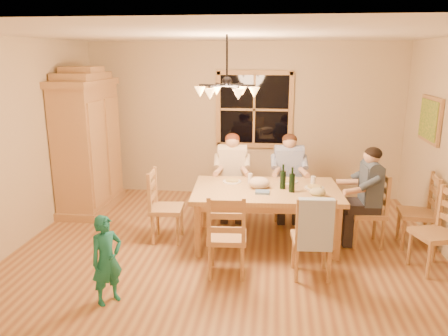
# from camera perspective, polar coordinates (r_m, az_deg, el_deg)

# --- Properties ---
(floor) EXTENTS (5.50, 5.50, 0.00)m
(floor) POSITION_cam_1_polar(r_m,az_deg,el_deg) (5.74, 0.34, -10.97)
(floor) COLOR #915934
(floor) RESTS_ON ground
(ceiling) EXTENTS (5.50, 5.00, 0.02)m
(ceiling) POSITION_cam_1_polar(r_m,az_deg,el_deg) (5.18, 0.39, 17.06)
(ceiling) COLOR white
(ceiling) RESTS_ON wall_back
(wall_back) EXTENTS (5.50, 0.02, 2.70)m
(wall_back) POSITION_cam_1_polar(r_m,az_deg,el_deg) (7.75, 2.47, 6.21)
(wall_back) COLOR #CBB490
(wall_back) RESTS_ON floor
(wall_left) EXTENTS (0.02, 5.00, 2.70)m
(wall_left) POSITION_cam_1_polar(r_m,az_deg,el_deg) (6.23, -25.67, 2.73)
(wall_left) COLOR #CBB490
(wall_left) RESTS_ON floor
(window) EXTENTS (1.30, 0.06, 1.30)m
(window) POSITION_cam_1_polar(r_m,az_deg,el_deg) (7.68, 3.96, 7.62)
(window) COLOR black
(window) RESTS_ON wall_back
(painting) EXTENTS (0.06, 0.78, 0.64)m
(painting) POSITION_cam_1_polar(r_m,az_deg,el_deg) (6.75, 25.30, 5.74)
(painting) COLOR #A87348
(painting) RESTS_ON wall_right
(chandelier) EXTENTS (0.77, 0.68, 0.71)m
(chandelier) POSITION_cam_1_polar(r_m,az_deg,el_deg) (5.19, 0.38, 10.18)
(chandelier) COLOR black
(chandelier) RESTS_ON ceiling
(armoire) EXTENTS (0.66, 1.40, 2.30)m
(armoire) POSITION_cam_1_polar(r_m,az_deg,el_deg) (7.39, -17.32, 2.84)
(armoire) COLOR #A87348
(armoire) RESTS_ON floor
(dining_table) EXTENTS (2.00, 1.31, 0.76)m
(dining_table) POSITION_cam_1_polar(r_m,az_deg,el_deg) (5.83, 5.53, -3.61)
(dining_table) COLOR #AF7C4E
(dining_table) RESTS_ON floor
(chair_far_left) EXTENTS (0.47, 0.45, 0.99)m
(chair_far_left) POSITION_cam_1_polar(r_m,az_deg,el_deg) (6.80, 1.07, -4.04)
(chair_far_left) COLOR #A87A4A
(chair_far_left) RESTS_ON floor
(chair_far_right) EXTENTS (0.47, 0.45, 0.99)m
(chair_far_right) POSITION_cam_1_polar(r_m,az_deg,el_deg) (6.83, 8.28, -4.12)
(chair_far_right) COLOR #A87A4A
(chair_far_right) RESTS_ON floor
(chair_near_left) EXTENTS (0.47, 0.45, 0.99)m
(chair_near_left) POSITION_cam_1_polar(r_m,az_deg,el_deg) (5.12, 0.38, -10.56)
(chair_near_left) COLOR #A87A4A
(chair_near_left) RESTS_ON floor
(chair_near_right) EXTENTS (0.47, 0.45, 0.99)m
(chair_near_right) POSITION_cam_1_polar(r_m,az_deg,el_deg) (5.17, 11.30, -10.59)
(chair_near_right) COLOR #A87A4A
(chair_near_right) RESTS_ON floor
(chair_end_left) EXTENTS (0.45, 0.47, 0.99)m
(chair_end_left) POSITION_cam_1_polar(r_m,az_deg,el_deg) (6.04, -7.42, -6.63)
(chair_end_left) COLOR #A87A4A
(chair_end_left) RESTS_ON floor
(chair_end_right) EXTENTS (0.45, 0.47, 0.99)m
(chair_end_right) POSITION_cam_1_polar(r_m,az_deg,el_deg) (6.16, 18.06, -6.82)
(chair_end_right) COLOR #A87A4A
(chair_end_right) RESTS_ON floor
(adult_woman) EXTENTS (0.41, 0.44, 0.87)m
(adult_woman) POSITION_cam_1_polar(r_m,az_deg,el_deg) (6.65, 1.09, 0.35)
(adult_woman) COLOR beige
(adult_woman) RESTS_ON floor
(adult_plaid_man) EXTENTS (0.41, 0.44, 0.87)m
(adult_plaid_man) POSITION_cam_1_polar(r_m,az_deg,el_deg) (6.68, 8.45, 0.25)
(adult_plaid_man) COLOR #384F9A
(adult_plaid_man) RESTS_ON floor
(adult_slate_man) EXTENTS (0.44, 0.41, 0.87)m
(adult_slate_man) POSITION_cam_1_polar(r_m,az_deg,el_deg) (5.99, 18.46, -2.02)
(adult_slate_man) COLOR #3A485D
(adult_slate_man) RESTS_ON floor
(towel) EXTENTS (0.39, 0.13, 0.58)m
(towel) POSITION_cam_1_polar(r_m,az_deg,el_deg) (4.84, 11.85, -7.28)
(towel) COLOR #ACC6E9
(towel) RESTS_ON chair_near_right
(wine_bottle_a) EXTENTS (0.08, 0.08, 0.33)m
(wine_bottle_a) POSITION_cam_1_polar(r_m,az_deg,el_deg) (5.77, 7.71, -1.13)
(wine_bottle_a) COLOR black
(wine_bottle_a) RESTS_ON dining_table
(wine_bottle_b) EXTENTS (0.08, 0.08, 0.33)m
(wine_bottle_b) POSITION_cam_1_polar(r_m,az_deg,el_deg) (5.66, 8.88, -1.51)
(wine_bottle_b) COLOR black
(wine_bottle_b) RESTS_ON dining_table
(plate_woman) EXTENTS (0.26, 0.26, 0.02)m
(plate_woman) POSITION_cam_1_polar(r_m,az_deg,el_deg) (6.06, 1.06, -1.78)
(plate_woman) COLOR white
(plate_woman) RESTS_ON dining_table
(plate_plaid) EXTENTS (0.26, 0.26, 0.02)m
(plate_plaid) POSITION_cam_1_polar(r_m,az_deg,el_deg) (6.14, 8.43, -1.73)
(plate_plaid) COLOR white
(plate_plaid) RESTS_ON dining_table
(plate_slate) EXTENTS (0.26, 0.26, 0.02)m
(plate_slate) POSITION_cam_1_polar(r_m,az_deg,el_deg) (5.90, 11.71, -2.56)
(plate_slate) COLOR white
(plate_slate) RESTS_ON dining_table
(wine_glass_a) EXTENTS (0.06, 0.06, 0.14)m
(wine_glass_a) POSITION_cam_1_polar(r_m,az_deg,el_deg) (6.00, 3.44, -1.36)
(wine_glass_a) COLOR silver
(wine_glass_a) RESTS_ON dining_table
(wine_glass_b) EXTENTS (0.06, 0.06, 0.14)m
(wine_glass_b) POSITION_cam_1_polar(r_m,az_deg,el_deg) (5.98, 11.55, -1.70)
(wine_glass_b) COLOR silver
(wine_glass_b) RESTS_ON dining_table
(cap) EXTENTS (0.20, 0.20, 0.11)m
(cap) POSITION_cam_1_polar(r_m,az_deg,el_deg) (5.58, 12.12, -3.08)
(cap) COLOR tan
(cap) RESTS_ON dining_table
(napkin) EXTENTS (0.19, 0.15, 0.03)m
(napkin) POSITION_cam_1_polar(r_m,az_deg,el_deg) (5.60, 5.04, -3.16)
(napkin) COLOR slate
(napkin) RESTS_ON dining_table
(cloth_bundle) EXTENTS (0.28, 0.22, 0.15)m
(cloth_bundle) POSITION_cam_1_polar(r_m,az_deg,el_deg) (5.78, 4.62, -1.94)
(cloth_bundle) COLOR tan
(cloth_bundle) RESTS_ON dining_table
(child) EXTENTS (0.39, 0.41, 0.94)m
(child) POSITION_cam_1_polar(r_m,az_deg,el_deg) (4.65, -15.06, -11.50)
(child) COLOR #197469
(child) RESTS_ON floor
(chair_spare_front) EXTENTS (0.54, 0.55, 0.99)m
(chair_spare_front) POSITION_cam_1_polar(r_m,az_deg,el_deg) (5.73, 25.60, -9.22)
(chair_spare_front) COLOR #A87A4A
(chair_spare_front) RESTS_ON floor
(chair_spare_back) EXTENTS (0.46, 0.48, 0.99)m
(chair_spare_back) POSITION_cam_1_polar(r_m,az_deg,el_deg) (6.34, 23.67, -6.75)
(chair_spare_back) COLOR #A87A4A
(chair_spare_back) RESTS_ON floor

